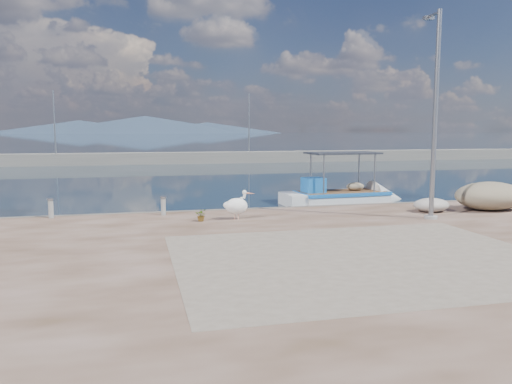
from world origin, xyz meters
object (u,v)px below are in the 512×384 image
(boat_right, at_px, (340,199))
(lamp_post, at_px, (435,122))
(bollard_near, at_px, (163,205))
(pelican, at_px, (237,206))

(boat_right, distance_m, lamp_post, 8.08)
(bollard_near, bearing_deg, boat_right, 26.45)
(boat_right, bearing_deg, bollard_near, -157.47)
(boat_right, xyz_separation_m, pelican, (-6.32, -5.81, 0.75))
(boat_right, xyz_separation_m, bollard_near, (-8.72, -4.34, 0.64))
(boat_right, relative_size, bollard_near, 9.09)
(boat_right, bearing_deg, lamp_post, -92.08)
(pelican, height_order, bollard_near, pelican)
(pelican, relative_size, lamp_post, 0.15)
(pelican, bearing_deg, boat_right, 54.36)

